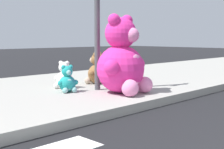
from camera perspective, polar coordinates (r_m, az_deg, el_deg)
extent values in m
cube|color=#9E9B93|center=(6.31, -14.34, -3.53)|extent=(28.00, 4.40, 0.15)
cylinder|color=#4C4C51|center=(6.18, -2.71, 12.05)|extent=(0.11, 0.11, 3.20)
sphere|color=#F22D93|center=(5.85, 1.54, 0.99)|extent=(0.88, 0.88, 0.88)
ellipsoid|color=pink|center=(5.67, 4.17, 0.80)|extent=(0.51, 0.26, 0.57)
sphere|color=#F22D93|center=(5.82, 1.57, 7.47)|extent=(0.58, 0.58, 0.58)
sphere|color=pink|center=(5.68, 3.61, 7.13)|extent=(0.27, 0.27, 0.27)
sphere|color=#F22D93|center=(5.99, 2.71, 9.67)|extent=(0.22, 0.22, 0.22)
sphere|color=#F22D93|center=(6.13, 4.66, 1.86)|extent=(0.28, 0.28, 0.28)
sphere|color=pink|center=(5.88, 5.90, -1.85)|extent=(0.30, 0.30, 0.30)
sphere|color=#F22D93|center=(5.66, 0.37, 9.85)|extent=(0.22, 0.22, 0.22)
sphere|color=#F22D93|center=(5.44, -0.06, 1.27)|extent=(0.28, 0.28, 0.28)
sphere|color=pink|center=(5.48, 3.28, -2.47)|extent=(0.30, 0.30, 0.30)
sphere|color=white|center=(6.49, -8.60, -0.93)|extent=(0.34, 0.34, 0.34)
ellipsoid|color=white|center=(6.39, -9.22, -1.06)|extent=(0.13, 0.20, 0.22)
sphere|color=white|center=(6.46, -8.64, 1.30)|extent=(0.22, 0.22, 0.22)
sphere|color=white|center=(6.39, -9.12, 1.11)|extent=(0.10, 0.10, 0.10)
sphere|color=white|center=(6.41, -8.08, 2.07)|extent=(0.08, 0.08, 0.08)
sphere|color=white|center=(6.36, -7.62, -0.83)|extent=(0.11, 0.11, 0.11)
sphere|color=white|center=(6.34, -8.63, -2.13)|extent=(0.12, 0.12, 0.12)
sphere|color=white|center=(6.50, -9.22, 2.11)|extent=(0.08, 0.08, 0.08)
sphere|color=white|center=(6.55, -9.98, -0.66)|extent=(0.11, 0.11, 0.11)
sphere|color=white|center=(6.44, -10.00, -2.01)|extent=(0.12, 0.12, 0.12)
sphere|color=teal|center=(6.01, -8.06, -1.66)|extent=(0.31, 0.31, 0.31)
ellipsoid|color=#7BBFBC|center=(5.90, -7.71, -1.80)|extent=(0.19, 0.12, 0.20)
sphere|color=teal|center=(5.98, -8.09, 0.56)|extent=(0.21, 0.21, 0.21)
sphere|color=#7BBFBC|center=(5.90, -7.82, 0.36)|extent=(0.09, 0.09, 0.09)
sphere|color=teal|center=(5.99, -7.45, 1.38)|extent=(0.08, 0.08, 0.08)
sphere|color=teal|center=(6.02, -6.59, -1.40)|extent=(0.10, 0.10, 0.10)
sphere|color=#7BBFBC|center=(5.93, -6.84, -2.76)|extent=(0.11, 0.11, 0.11)
sphere|color=teal|center=(5.95, -8.76, 1.32)|extent=(0.08, 0.08, 0.08)
sphere|color=teal|center=(5.92, -9.31, -1.57)|extent=(0.10, 0.10, 0.10)
sphere|color=#7BBFBC|center=(5.87, -8.43, -2.88)|extent=(0.11, 0.11, 0.11)
sphere|color=olive|center=(7.01, -2.62, 0.09)|extent=(0.43, 0.43, 0.43)
ellipsoid|color=tan|center=(7.07, -3.77, 0.14)|extent=(0.26, 0.18, 0.28)
sphere|color=olive|center=(6.98, -2.63, 2.72)|extent=(0.28, 0.28, 0.28)
sphere|color=tan|center=(7.03, -3.53, 2.61)|extent=(0.13, 0.13, 0.13)
sphere|color=olive|center=(6.88, -2.97, 3.61)|extent=(0.11, 0.11, 0.11)
sphere|color=olive|center=(6.84, -3.73, 0.19)|extent=(0.14, 0.14, 0.14)
sphere|color=tan|center=(7.00, -4.39, -1.11)|extent=(0.15, 0.15, 0.15)
sphere|color=olive|center=(7.06, -2.31, 3.70)|extent=(0.11, 0.11, 0.11)
sphere|color=olive|center=(7.21, -2.35, 0.54)|extent=(0.14, 0.14, 0.14)
sphere|color=tan|center=(7.21, -3.57, -0.87)|extent=(0.15, 0.15, 0.15)
sphere|color=#B28CD8|center=(7.11, 2.20, 0.02)|extent=(0.39, 0.39, 0.39)
ellipsoid|color=silver|center=(7.22, 1.57, 0.13)|extent=(0.23, 0.13, 0.25)
sphere|color=#B28CD8|center=(7.08, 2.21, 2.37)|extent=(0.26, 0.26, 0.26)
sphere|color=silver|center=(7.17, 1.72, 2.30)|extent=(0.12, 0.12, 0.12)
sphere|color=#B28CD8|center=(7.02, 1.61, 3.18)|extent=(0.10, 0.10, 0.10)
sphere|color=#B28CD8|center=(7.04, 0.73, 0.20)|extent=(0.12, 0.12, 0.12)
sphere|color=silver|center=(7.20, 0.74, -0.92)|extent=(0.13, 0.13, 0.13)
sphere|color=#B28CD8|center=(7.12, 2.82, 3.22)|extent=(0.10, 0.10, 0.10)
sphere|color=#B28CD8|center=(7.25, 3.20, 0.38)|extent=(0.12, 0.12, 0.12)
sphere|color=silver|center=(7.32, 2.16, -0.80)|extent=(0.13, 0.13, 0.13)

